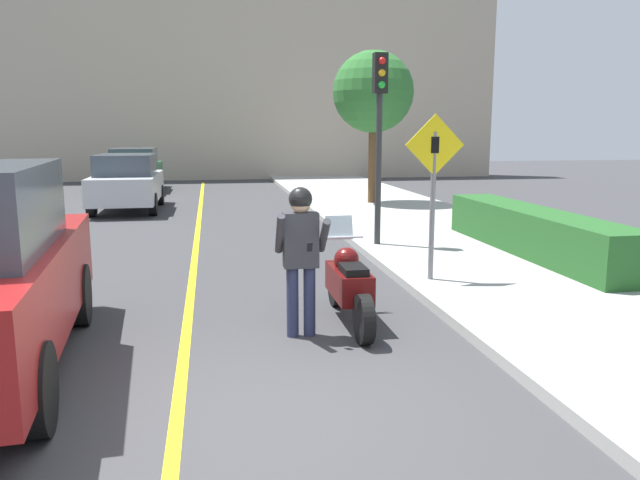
% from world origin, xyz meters
% --- Properties ---
extents(ground_plane, '(80.00, 80.00, 0.00)m').
position_xyz_m(ground_plane, '(0.00, 0.00, 0.00)').
color(ground_plane, '#38383A').
extents(sidewalk_curb, '(4.40, 44.00, 0.13)m').
position_xyz_m(sidewalk_curb, '(4.80, 4.00, 0.07)').
color(sidewalk_curb, '#9E9E99').
rests_on(sidewalk_curb, ground).
extents(road_center_line, '(0.12, 36.00, 0.01)m').
position_xyz_m(road_center_line, '(-0.60, 6.00, 0.00)').
color(road_center_line, yellow).
rests_on(road_center_line, ground).
extents(building_backdrop, '(28.00, 1.20, 8.91)m').
position_xyz_m(building_backdrop, '(0.00, 26.00, 4.46)').
color(building_backdrop, '#B2A38E').
rests_on(building_backdrop, ground).
extents(motorcycle, '(0.62, 2.15, 1.27)m').
position_xyz_m(motorcycle, '(1.40, 2.33, 0.49)').
color(motorcycle, black).
rests_on(motorcycle, ground).
extents(person_biker, '(0.59, 0.48, 1.76)m').
position_xyz_m(person_biker, '(0.74, 1.92, 1.08)').
color(person_biker, '#282D4C').
rests_on(person_biker, ground).
extents(crossing_sign, '(0.91, 0.08, 2.49)m').
position_xyz_m(crossing_sign, '(3.02, 3.83, 1.63)').
color(crossing_sign, slate).
rests_on(crossing_sign, sidewalk_curb).
extents(traffic_light, '(0.26, 0.30, 3.70)m').
position_xyz_m(traffic_light, '(3.00, 6.86, 2.71)').
color(traffic_light, '#2D2D30').
rests_on(traffic_light, sidewalk_curb).
extents(hedge_row, '(0.90, 5.71, 0.81)m').
position_xyz_m(hedge_row, '(5.60, 5.47, 0.54)').
color(hedge_row, '#235623').
rests_on(hedge_row, sidewalk_curb).
extents(street_tree, '(2.48, 2.48, 4.64)m').
position_xyz_m(street_tree, '(4.71, 13.89, 3.51)').
color(street_tree, brown).
rests_on(street_tree, sidewalk_curb).
extents(parked_car_silver, '(1.88, 4.20, 1.68)m').
position_xyz_m(parked_car_silver, '(-2.71, 14.20, 0.86)').
color(parked_car_silver, black).
rests_on(parked_car_silver, ground).
extents(parked_car_green, '(1.88, 4.20, 1.68)m').
position_xyz_m(parked_car_green, '(-3.16, 20.33, 0.86)').
color(parked_car_green, black).
rests_on(parked_car_green, ground).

